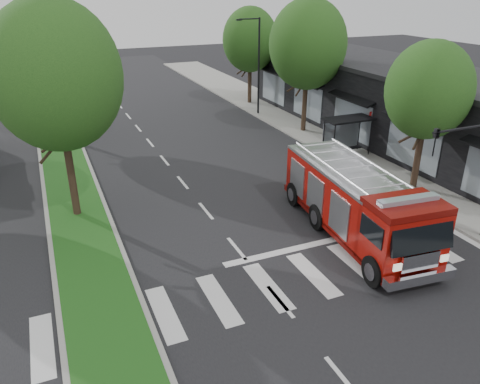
% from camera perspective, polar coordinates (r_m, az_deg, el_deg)
% --- Properties ---
extents(ground, '(140.00, 140.00, 0.00)m').
position_cam_1_polar(ground, '(20.39, -0.38, -6.94)').
color(ground, black).
rests_on(ground, ground).
extents(sidewalk_right, '(5.00, 80.00, 0.15)m').
position_cam_1_polar(sidewalk_right, '(34.09, 12.56, 5.71)').
color(sidewalk_right, gray).
rests_on(sidewalk_right, ground).
extents(median, '(3.00, 50.00, 0.15)m').
position_cam_1_polar(median, '(35.65, -21.11, 5.46)').
color(median, gray).
rests_on(median, ground).
extents(storefront_row, '(8.00, 30.00, 5.00)m').
position_cam_1_polar(storefront_row, '(36.21, 18.83, 10.07)').
color(storefront_row, black).
rests_on(storefront_row, ground).
extents(bus_shelter, '(3.20, 1.60, 2.61)m').
position_cam_1_polar(bus_shelter, '(31.35, 12.86, 7.84)').
color(bus_shelter, black).
rests_on(bus_shelter, ground).
extents(tree_right_near, '(4.40, 4.40, 8.05)m').
position_cam_1_polar(tree_right_near, '(26.21, 22.01, 11.40)').
color(tree_right_near, black).
rests_on(tree_right_near, ground).
extents(tree_right_mid, '(5.60, 5.60, 9.72)m').
position_cam_1_polar(tree_right_mid, '(35.44, 8.28, 17.37)').
color(tree_right_mid, black).
rests_on(tree_right_mid, ground).
extents(tree_right_far, '(5.00, 5.00, 8.73)m').
position_cam_1_polar(tree_right_far, '(44.31, 1.23, 18.07)').
color(tree_right_far, black).
rests_on(tree_right_far, ground).
extents(tree_median_near, '(5.80, 5.80, 10.16)m').
position_cam_1_polar(tree_median_near, '(22.40, -21.56, 12.99)').
color(tree_median_near, black).
rests_on(tree_median_near, ground).
extents(tree_median_far, '(5.60, 5.60, 9.72)m').
position_cam_1_polar(tree_median_far, '(36.31, -22.88, 15.98)').
color(tree_median_far, black).
rests_on(tree_median_far, ground).
extents(streetlight_right_far, '(2.11, 0.20, 8.00)m').
position_cam_1_polar(streetlight_right_far, '(40.40, 2.11, 15.53)').
color(streetlight_right_far, black).
rests_on(streetlight_right_far, ground).
extents(fire_engine, '(3.82, 9.88, 3.34)m').
position_cam_1_polar(fire_engine, '(21.41, 13.94, -1.24)').
color(fire_engine, '#5C0805').
rests_on(fire_engine, ground).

